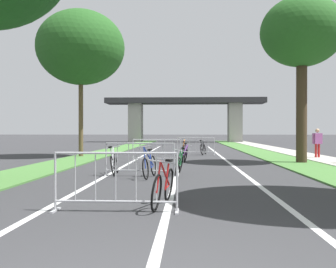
% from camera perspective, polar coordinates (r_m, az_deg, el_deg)
% --- Properties ---
extents(grass_verge_left, '(2.04, 56.19, 0.05)m').
position_cam_1_polar(grass_verge_left, '(26.49, -8.83, -2.57)').
color(grass_verge_left, '#477A38').
rests_on(grass_verge_left, ground).
extents(grass_verge_right, '(2.04, 56.19, 0.05)m').
position_cam_1_polar(grass_verge_right, '(26.36, 13.16, -2.60)').
color(grass_verge_right, '#477A38').
rests_on(grass_verge_right, ground).
extents(sidewalk_path_right, '(1.80, 56.19, 0.08)m').
position_cam_1_polar(sidewalk_path_right, '(26.76, 17.21, -2.53)').
color(sidewalk_path_right, '#ADA89E').
rests_on(sidewalk_path_right, ground).
extents(lane_stripe_center, '(0.14, 32.51, 0.01)m').
position_cam_1_polar(lane_stripe_center, '(19.22, 1.85, -3.77)').
color(lane_stripe_center, silver).
rests_on(lane_stripe_center, ground).
extents(lane_stripe_right_lane, '(0.14, 32.51, 0.01)m').
position_cam_1_polar(lane_stripe_right_lane, '(19.31, 8.43, -3.76)').
color(lane_stripe_right_lane, silver).
rests_on(lane_stripe_right_lane, ground).
extents(lane_stripe_left_lane, '(0.14, 32.51, 0.01)m').
position_cam_1_polar(lane_stripe_left_lane, '(19.39, -4.70, -3.74)').
color(lane_stripe_left_lane, silver).
rests_on(lane_stripe_left_lane, ground).
extents(overpass_bridge, '(20.12, 3.59, 5.60)m').
position_cam_1_polar(overpass_bridge, '(49.42, 2.52, 3.45)').
color(overpass_bridge, '#2D2D30').
rests_on(overpass_bridge, ground).
extents(tree_left_oak_mid, '(4.77, 4.77, 7.99)m').
position_cam_1_polar(tree_left_oak_mid, '(22.04, -12.77, 12.31)').
color(tree_left_oak_mid, brown).
rests_on(tree_left_oak_mid, ground).
extents(tree_right_pine_near, '(3.59, 3.59, 7.29)m').
position_cam_1_polar(tree_right_pine_near, '(18.36, 19.16, 13.84)').
color(tree_right_pine_near, '#3D2D1E').
rests_on(tree_right_pine_near, ground).
extents(crowd_barrier_nearest, '(2.21, 0.45, 1.05)m').
position_cam_1_polar(crowd_barrier_nearest, '(6.87, -7.75, -7.08)').
color(crowd_barrier_nearest, '#ADADB2').
rests_on(crowd_barrier_nearest, ground).
extents(crowd_barrier_second, '(2.22, 0.50, 1.05)m').
position_cam_1_polar(crowd_barrier_second, '(12.13, -4.17, -3.81)').
color(crowd_barrier_second, '#ADADB2').
rests_on(crowd_barrier_second, ground).
extents(crowd_barrier_third, '(2.23, 0.53, 1.05)m').
position_cam_1_polar(crowd_barrier_third, '(17.39, -1.66, -2.52)').
color(crowd_barrier_third, '#ADADB2').
rests_on(crowd_barrier_third, ground).
extents(crowd_barrier_fourth, '(2.22, 0.51, 1.05)m').
position_cam_1_polar(crowd_barrier_fourth, '(22.65, 4.14, -1.83)').
color(crowd_barrier_fourth, '#ADADB2').
rests_on(crowd_barrier_fourth, ground).
extents(bicycle_black_0, '(0.51, 1.65, 0.89)m').
position_cam_1_polar(bicycle_black_0, '(23.11, 5.20, -2.19)').
color(bicycle_black_0, black).
rests_on(bicycle_black_0, ground).
extents(bicycle_red_1, '(0.44, 1.74, 0.92)m').
position_cam_1_polar(bicycle_red_1, '(7.32, -0.67, -7.74)').
color(bicycle_red_1, black).
rests_on(bicycle_red_1, ground).
extents(bicycle_purple_2, '(0.57, 1.62, 0.91)m').
position_cam_1_polar(bicycle_purple_2, '(16.89, 2.39, -3.20)').
color(bicycle_purple_2, black).
rests_on(bicycle_purple_2, ground).
extents(bicycle_green_3, '(0.50, 1.63, 0.88)m').
position_cam_1_polar(bicycle_green_3, '(12.62, 1.72, -4.41)').
color(bicycle_green_3, black).
rests_on(bicycle_green_3, ground).
extents(bicycle_orange_4, '(0.50, 1.62, 0.95)m').
position_cam_1_polar(bicycle_orange_4, '(22.20, 2.25, -2.30)').
color(bicycle_orange_4, black).
rests_on(bicycle_orange_4, ground).
extents(bicycle_blue_5, '(0.52, 1.66, 0.99)m').
position_cam_1_polar(bicycle_blue_5, '(11.75, -2.76, -4.67)').
color(bicycle_blue_5, black).
rests_on(bicycle_blue_5, ground).
extents(bicycle_silver_6, '(0.51, 1.67, 0.94)m').
position_cam_1_polar(bicycle_silver_6, '(12.67, -7.97, -4.28)').
color(bicycle_silver_6, black).
rests_on(bicycle_silver_6, ground).
extents(pedestrian_with_backpack, '(0.55, 0.36, 1.54)m').
position_cam_1_polar(pedestrian_with_backpack, '(21.01, 21.20, -0.89)').
color(pedestrian_with_backpack, '#B21E1E').
rests_on(pedestrian_with_backpack, ground).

